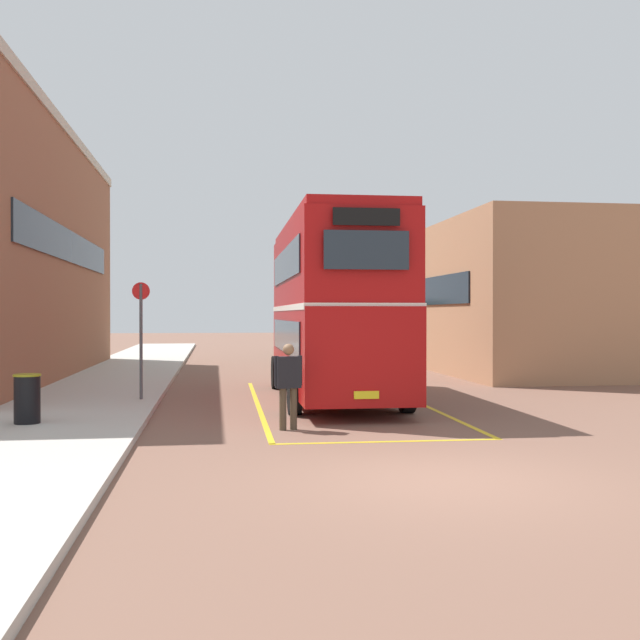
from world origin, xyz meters
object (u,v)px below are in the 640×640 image
object	(u,v)px
pedestrian_boarding	(288,380)
litter_bin	(27,399)
single_deck_bus	(341,326)
double_decker_bus	(333,306)
bus_stop_sign	(141,330)

from	to	relation	value
pedestrian_boarding	litter_bin	distance (m)	5.14
litter_bin	single_deck_bus	bearing A→B (deg)	67.30
double_decker_bus	single_deck_bus	xyz separation A→B (m)	(3.78, 20.75, -0.87)
single_deck_bus	double_decker_bus	bearing A→B (deg)	-100.33
pedestrian_boarding	bus_stop_sign	xyz separation A→B (m)	(-3.28, 4.61, 0.91)
single_deck_bus	pedestrian_boarding	bearing A→B (deg)	-101.95
bus_stop_sign	litter_bin	bearing A→B (deg)	-114.65
pedestrian_boarding	double_decker_bus	bearing A→B (deg)	71.80
litter_bin	bus_stop_sign	xyz separation A→B (m)	(1.81, 3.95, 1.27)
litter_bin	bus_stop_sign	distance (m)	4.52
pedestrian_boarding	litter_bin	xyz separation A→B (m)	(-5.09, 0.66, -0.36)
single_deck_bus	pedestrian_boarding	world-z (taller)	single_deck_bus
litter_bin	double_decker_bus	bearing A→B (deg)	33.71
double_decker_bus	pedestrian_boarding	xyz separation A→B (m)	(-1.71, -5.19, -1.53)
single_deck_bus	pedestrian_boarding	distance (m)	26.52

